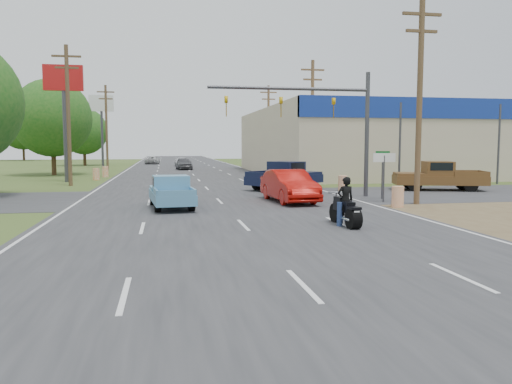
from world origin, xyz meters
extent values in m
plane|color=#384D1E|center=(0.00, 0.00, 0.00)|extent=(200.00, 200.00, 0.00)
cube|color=#2D2D30|center=(0.00, 40.00, 0.01)|extent=(15.00, 180.00, 0.02)
cube|color=#2D2D30|center=(0.00, 18.00, 0.01)|extent=(120.00, 10.00, 0.02)
cube|color=brown|center=(11.00, 10.00, 0.01)|extent=(8.00, 18.00, 0.01)
cube|color=#B7A88C|center=(32.00, 40.00, 3.30)|extent=(50.00, 28.00, 6.60)
cylinder|color=#4C3823|center=(9.50, 13.00, 5.00)|extent=(0.28, 0.28, 10.00)
cube|color=#4C3823|center=(9.50, 13.00, 9.20)|extent=(2.00, 0.14, 0.14)
cube|color=#4C3823|center=(9.50, 13.00, 8.40)|extent=(1.60, 0.14, 0.14)
cylinder|color=#4C3823|center=(9.50, 31.00, 5.00)|extent=(0.28, 0.28, 10.00)
cube|color=#4C3823|center=(9.50, 31.00, 9.20)|extent=(2.00, 0.14, 0.14)
cube|color=#4C3823|center=(9.50, 31.00, 8.40)|extent=(1.60, 0.14, 0.14)
cylinder|color=#4C3823|center=(9.50, 49.00, 5.00)|extent=(0.28, 0.28, 10.00)
cube|color=#4C3823|center=(9.50, 49.00, 9.20)|extent=(2.00, 0.14, 0.14)
cube|color=#4C3823|center=(9.50, 49.00, 8.40)|extent=(1.60, 0.14, 0.14)
cylinder|color=#4C3823|center=(-9.50, 28.00, 5.00)|extent=(0.28, 0.28, 10.00)
cube|color=#4C3823|center=(-9.50, 28.00, 9.20)|extent=(2.00, 0.14, 0.14)
cube|color=#4C3823|center=(-9.50, 28.00, 8.40)|extent=(1.60, 0.14, 0.14)
cylinder|color=#4C3823|center=(-9.50, 52.00, 5.00)|extent=(0.28, 0.28, 10.00)
cube|color=#4C3823|center=(-9.50, 52.00, 9.20)|extent=(2.00, 0.14, 0.14)
cube|color=#4C3823|center=(-9.50, 52.00, 8.40)|extent=(1.60, 0.14, 0.14)
cylinder|color=#422D19|center=(-13.50, 42.00, 1.62)|extent=(0.44, 0.44, 3.24)
sphere|color=#174F16|center=(-13.50, 42.00, 5.58)|extent=(7.56, 7.56, 7.56)
cylinder|color=#422D19|center=(-14.20, 66.00, 1.44)|extent=(0.44, 0.44, 2.88)
sphere|color=#174F16|center=(-14.20, 66.00, 4.96)|extent=(6.72, 6.72, 6.72)
cylinder|color=#422D19|center=(55.00, 70.00, 1.80)|extent=(0.44, 0.44, 3.60)
sphere|color=#174F16|center=(55.00, 70.00, 6.20)|extent=(8.40, 8.40, 8.40)
cylinder|color=#422D19|center=(30.00, 95.00, 1.71)|extent=(0.44, 0.44, 3.42)
sphere|color=#174F16|center=(30.00, 95.00, 5.89)|extent=(7.98, 7.98, 7.98)
cylinder|color=#422D19|center=(-30.00, 95.00, 1.89)|extent=(0.44, 0.44, 3.78)
sphere|color=#174F16|center=(-30.00, 95.00, 6.51)|extent=(8.82, 8.82, 8.82)
cylinder|color=orange|center=(8.00, 12.00, 0.50)|extent=(0.56, 0.56, 1.00)
cylinder|color=orange|center=(8.40, 20.50, 0.50)|extent=(0.56, 0.56, 1.00)
cylinder|color=orange|center=(-8.50, 34.00, 0.50)|extent=(0.56, 0.56, 1.00)
cylinder|color=orange|center=(-8.20, 38.00, 0.50)|extent=(0.56, 0.56, 1.00)
cylinder|color=#3F3F44|center=(-10.50, 32.00, 4.50)|extent=(0.30, 0.30, 9.00)
cube|color=#B21414|center=(-10.50, 32.00, 8.20)|extent=(3.00, 0.35, 2.00)
cylinder|color=#3F3F44|center=(-10.50, 56.00, 4.50)|extent=(0.30, 0.30, 9.00)
cube|color=white|center=(-10.50, 56.00, 8.20)|extent=(3.00, 0.35, 2.00)
cylinder|color=#3F3F44|center=(8.20, 14.00, 1.20)|extent=(0.08, 0.08, 2.40)
cube|color=white|center=(8.20, 14.00, 2.30)|extent=(1.20, 0.05, 0.45)
cylinder|color=#3F3F44|center=(8.80, 15.50, 1.20)|extent=(0.08, 0.08, 2.40)
cube|color=#0C591E|center=(8.80, 15.50, 2.50)|extent=(0.80, 0.04, 0.22)
cylinder|color=#3F3F44|center=(8.50, 17.00, 3.50)|extent=(0.24, 0.24, 7.00)
cylinder|color=#3F3F44|center=(4.00, 17.00, 6.00)|extent=(9.00, 0.18, 0.18)
imported|color=gold|center=(6.50, 17.00, 5.55)|extent=(0.18, 0.40, 1.10)
imported|color=gold|center=(3.50, 17.00, 5.55)|extent=(0.18, 0.40, 1.10)
imported|color=gold|center=(0.50, 17.00, 5.55)|extent=(0.18, 0.40, 1.10)
imported|color=#A00C07|center=(3.50, 15.06, 0.83)|extent=(2.15, 5.14, 1.65)
cylinder|color=black|center=(3.65, 6.51, 0.37)|extent=(0.41, 0.76, 0.73)
cylinder|color=black|center=(3.52, 8.11, 0.37)|extent=(0.19, 0.74, 0.73)
cube|color=black|center=(3.58, 7.34, 0.69)|extent=(0.35, 1.34, 0.33)
cube|color=black|center=(3.56, 7.61, 0.91)|extent=(0.34, 0.63, 0.24)
cube|color=black|center=(3.61, 7.01, 0.86)|extent=(0.38, 0.63, 0.11)
cylinder|color=white|center=(3.54, 7.94, 1.16)|extent=(0.72, 0.11, 0.06)
cube|color=white|center=(3.67, 6.27, 0.61)|extent=(0.20, 0.04, 0.13)
imported|color=black|center=(3.60, 7.18, 0.85)|extent=(0.65, 0.45, 1.70)
cylinder|color=black|center=(-3.38, 14.95, 0.35)|extent=(0.33, 0.73, 0.70)
cylinder|color=black|center=(-1.90, 15.08, 0.35)|extent=(0.33, 0.73, 0.70)
cylinder|color=black|center=(-3.12, 12.21, 0.35)|extent=(0.33, 0.73, 0.70)
cylinder|color=black|center=(-1.65, 12.35, 0.35)|extent=(0.33, 0.73, 0.70)
cube|color=#5592B7|center=(-2.51, 13.65, 0.55)|extent=(2.18, 4.72, 0.46)
cube|color=#5592B7|center=(-2.64, 15.01, 0.84)|extent=(1.83, 1.89, 0.16)
cube|color=#5592B7|center=(-2.52, 13.74, 1.14)|extent=(1.74, 1.52, 0.75)
cube|color=black|center=(-2.52, 13.74, 1.28)|extent=(1.75, 1.25, 0.40)
cube|color=#5592B7|center=(-2.30, 11.41, 0.90)|extent=(1.62, 0.22, 0.26)
cylinder|color=black|center=(5.90, 24.04, 0.43)|extent=(0.89, 0.76, 0.86)
cylinder|color=black|center=(6.95, 22.57, 0.43)|extent=(0.89, 0.76, 0.86)
cylinder|color=black|center=(3.17, 22.08, 0.43)|extent=(0.89, 0.76, 0.86)
cylinder|color=black|center=(4.22, 20.61, 0.43)|extent=(0.89, 0.76, 0.86)
cube|color=black|center=(5.06, 22.32, 0.67)|extent=(5.80, 5.01, 0.56)
cube|color=black|center=(6.42, 23.30, 1.02)|extent=(2.92, 2.90, 0.19)
cube|color=black|center=(5.15, 22.39, 1.40)|extent=(2.52, 2.59, 0.92)
cube|color=black|center=(5.15, 22.39, 1.56)|extent=(2.27, 2.43, 0.48)
cube|color=black|center=(2.83, 20.72, 1.10)|extent=(1.23, 1.66, 0.32)
cylinder|color=black|center=(12.83, 19.46, 0.44)|extent=(0.94, 0.57, 0.88)
cylinder|color=black|center=(13.37, 21.22, 0.44)|extent=(0.94, 0.57, 0.88)
cylinder|color=black|center=(16.10, 18.46, 0.44)|extent=(0.94, 0.57, 0.88)
cylinder|color=black|center=(16.64, 20.22, 0.44)|extent=(0.94, 0.57, 0.88)
cube|color=brown|center=(14.74, 19.84, 0.68)|extent=(6.09, 3.77, 0.57)
cube|color=brown|center=(13.10, 20.34, 1.04)|extent=(2.68, 2.63, 0.20)
cube|color=brown|center=(14.63, 19.87, 1.43)|extent=(2.23, 2.43, 0.93)
cube|color=black|center=(14.63, 19.87, 1.59)|extent=(1.91, 2.37, 0.49)
cube|color=brown|center=(17.41, 19.02, 1.12)|extent=(0.67, 1.95, 0.33)
imported|color=#4D4D52|center=(-0.50, 50.90, 0.73)|extent=(2.02, 4.41, 1.47)
imported|color=silver|center=(-0.50, 61.51, 0.62)|extent=(1.87, 4.33, 1.24)
imported|color=#B9B9B9|center=(-4.66, 70.30, 0.60)|extent=(2.42, 4.48, 1.19)
camera|label=1|loc=(-2.79, -9.77, 2.91)|focal=35.00mm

